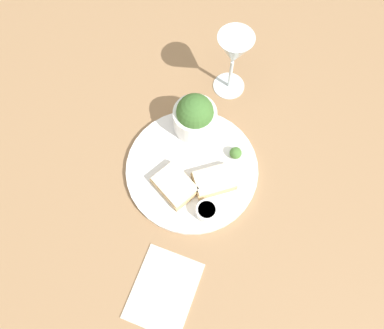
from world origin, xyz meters
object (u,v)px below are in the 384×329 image
object	(u,v)px
wine_glass	(234,53)
napkin	(164,291)
salad_bowl	(195,116)
sauce_ramekin	(207,211)
cheese_toast_far	(214,181)
cheese_toast_near	(175,185)

from	to	relation	value
wine_glass	napkin	xyz separation A→B (m)	(-0.00, 0.51, -0.12)
salad_bowl	sauce_ramekin	distance (m)	0.21
wine_glass	napkin	size ratio (longest dim) A/B	1.09
salad_bowl	cheese_toast_far	world-z (taller)	salad_bowl
salad_bowl	napkin	size ratio (longest dim) A/B	0.66
cheese_toast_near	cheese_toast_far	size ratio (longest dim) A/B	1.06
napkin	sauce_ramekin	bearing A→B (deg)	-101.99
cheese_toast_near	wine_glass	distance (m)	0.31
cheese_toast_far	wine_glass	world-z (taller)	wine_glass
sauce_ramekin	napkin	world-z (taller)	sauce_ramekin
salad_bowl	cheese_toast_near	world-z (taller)	salad_bowl
salad_bowl	cheese_toast_near	distance (m)	0.16
sauce_ramekin	cheese_toast_near	distance (m)	0.09
cheese_toast_near	napkin	xyz separation A→B (m)	(-0.04, 0.21, -0.02)
cheese_toast_near	napkin	distance (m)	0.22
salad_bowl	sauce_ramekin	world-z (taller)	salad_bowl
salad_bowl	cheese_toast_near	xyz separation A→B (m)	(-0.00, 0.16, -0.03)
sauce_ramekin	cheese_toast_far	world-z (taller)	sauce_ramekin
salad_bowl	napkin	bearing A→B (deg)	97.32
napkin	cheese_toast_near	bearing A→B (deg)	-78.08
sauce_ramekin	cheese_toast_near	world-z (taller)	sauce_ramekin
cheese_toast_near	cheese_toast_far	distance (m)	0.08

